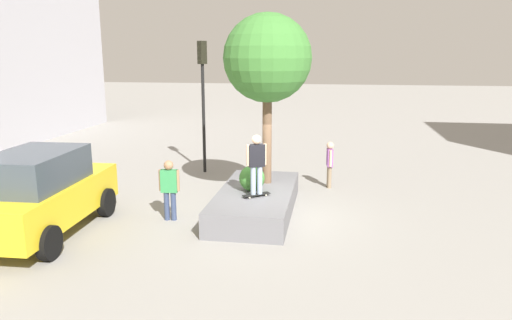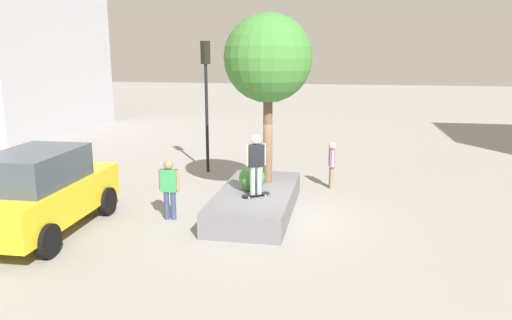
# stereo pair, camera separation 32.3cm
# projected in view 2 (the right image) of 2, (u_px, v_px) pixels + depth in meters

# --- Properties ---
(ground_plane) EXTENTS (120.00, 120.00, 0.00)m
(ground_plane) POSITION_uv_depth(u_px,v_px,m) (267.00, 217.00, 13.77)
(ground_plane) COLOR gray
(planter_ledge) EXTENTS (4.71, 2.12, 0.68)m
(planter_ledge) POSITION_uv_depth(u_px,v_px,m) (256.00, 201.00, 14.07)
(planter_ledge) COLOR slate
(planter_ledge) RESTS_ON ground
(plaza_tree) EXTENTS (2.60, 2.60, 5.06)m
(plaza_tree) POSITION_uv_depth(u_px,v_px,m) (268.00, 59.00, 14.00)
(plaza_tree) COLOR brown
(plaza_tree) RESTS_ON planter_ledge
(boxwood_shrub) EXTENTS (0.74, 0.74, 0.74)m
(boxwood_shrub) POSITION_uv_depth(u_px,v_px,m) (252.00, 178.00, 13.86)
(boxwood_shrub) COLOR #3D7A33
(boxwood_shrub) RESTS_ON planter_ledge
(skateboard) EXTENTS (0.65, 0.77, 0.07)m
(skateboard) POSITION_uv_depth(u_px,v_px,m) (256.00, 195.00, 13.35)
(skateboard) COLOR black
(skateboard) RESTS_ON planter_ledge
(skateboarder) EXTENTS (0.36, 0.52, 1.67)m
(skateboarder) POSITION_uv_depth(u_px,v_px,m) (256.00, 160.00, 13.14)
(skateboarder) COLOR #8C9EB7
(skateboarder) RESTS_ON skateboard
(taxi_cab) EXTENTS (4.82, 2.37, 2.21)m
(taxi_cab) POSITION_uv_depth(u_px,v_px,m) (41.00, 191.00, 12.33)
(taxi_cab) COLOR gold
(taxi_cab) RESTS_ON ground
(traffic_light_corner) EXTENTS (0.37, 0.37, 5.03)m
(traffic_light_corner) POSITION_uv_depth(u_px,v_px,m) (206.00, 85.00, 18.28)
(traffic_light_corner) COLOR black
(traffic_light_corner) RESTS_ON ground
(bystander_watching) EXTENTS (0.26, 0.58, 1.71)m
(bystander_watching) POSITION_uv_depth(u_px,v_px,m) (169.00, 185.00, 13.36)
(bystander_watching) COLOR navy
(bystander_watching) RESTS_ON ground
(passerby_with_bag) EXTENTS (0.54, 0.25, 1.61)m
(passerby_with_bag) POSITION_uv_depth(u_px,v_px,m) (332.00, 162.00, 16.52)
(passerby_with_bag) COLOR #847056
(passerby_with_bag) RESTS_ON ground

